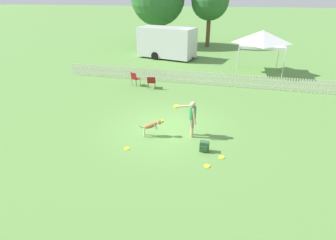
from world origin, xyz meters
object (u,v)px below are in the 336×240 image
at_px(frisbee_near_handler, 127,148).
at_px(backpack_on_grass, 204,147).
at_px(tree_left_grove, 210,1).
at_px(leaping_dog, 152,125).
at_px(folding_chair_blue_left, 151,81).
at_px(handler_person, 192,115).
at_px(equipment_trailer, 167,42).
at_px(frisbee_near_dog, 222,157).
at_px(folding_chair_center, 135,78).
at_px(canopy_tent_main, 262,38).
at_px(frisbee_midfield, 207,166).

height_order(frisbee_near_handler, backpack_on_grass, backpack_on_grass).
bearing_deg(backpack_on_grass, tree_left_grove, 96.12).
xyz_separation_m(leaping_dog, folding_chair_blue_left, (-1.85, 5.84, -0.04)).
xyz_separation_m(handler_person, equipment_trailer, (-4.64, 14.06, 0.46)).
bearing_deg(frisbee_near_dog, tree_left_grove, 97.77).
xyz_separation_m(frisbee_near_dog, folding_chair_center, (-5.98, 7.00, 0.52)).
xyz_separation_m(folding_chair_blue_left, canopy_tent_main, (6.65, 5.39, 2.05)).
bearing_deg(canopy_tent_main, handler_person, -106.61).
bearing_deg(leaping_dog, equipment_trailer, 177.71).
xyz_separation_m(frisbee_near_handler, folding_chair_center, (-2.38, 7.29, 0.52)).
distance_m(leaping_dog, tree_left_grove, 21.70).
bearing_deg(folding_chair_blue_left, frisbee_near_handler, 84.97).
xyz_separation_m(frisbee_near_handler, canopy_tent_main, (5.45, 12.44, 2.50)).
xyz_separation_m(folding_chair_blue_left, tree_left_grove, (1.76, 15.45, 4.22)).
relative_size(frisbee_near_dog, folding_chair_center, 0.24).
bearing_deg(frisbee_near_handler, equipment_trailer, 98.76).
distance_m(handler_person, frisbee_midfield, 2.41).
distance_m(canopy_tent_main, tree_left_grove, 11.39).
height_order(handler_person, backpack_on_grass, handler_person).
height_order(folding_chair_center, equipment_trailer, equipment_trailer).
distance_m(leaping_dog, folding_chair_blue_left, 6.12).
distance_m(frisbee_near_handler, folding_chair_blue_left, 7.17).
bearing_deg(frisbee_near_dog, canopy_tent_main, 81.32).
distance_m(handler_person, backpack_on_grass, 1.49).
bearing_deg(frisbee_midfield, folding_chair_center, 125.73).
xyz_separation_m(frisbee_midfield, tree_left_grove, (-2.58, 22.89, 4.67)).
bearing_deg(backpack_on_grass, frisbee_near_handler, -169.35).
distance_m(folding_chair_blue_left, tree_left_grove, 16.11).
relative_size(frisbee_midfield, equipment_trailer, 0.04).
height_order(equipment_trailer, tree_left_grove, tree_left_grove).
height_order(backpack_on_grass, canopy_tent_main, canopy_tent_main).
distance_m(folding_chair_blue_left, folding_chair_center, 1.21).
height_order(frisbee_near_dog, backpack_on_grass, backpack_on_grass).
relative_size(leaping_dog, backpack_on_grass, 2.60).
distance_m(handler_person, tree_left_grove, 21.27).
distance_m(leaping_dog, frisbee_midfield, 3.01).
bearing_deg(canopy_tent_main, folding_chair_blue_left, -140.97).
bearing_deg(handler_person, folding_chair_blue_left, 17.98).
xyz_separation_m(frisbee_near_handler, folding_chair_blue_left, (-1.20, 7.05, 0.45)).
xyz_separation_m(frisbee_midfield, folding_chair_blue_left, (-4.34, 7.44, 0.45)).
relative_size(backpack_on_grass, tree_left_grove, 0.06).
height_order(handler_person, folding_chair_blue_left, handler_person).
xyz_separation_m(canopy_tent_main, tree_left_grove, (-4.89, 10.06, 2.17)).
bearing_deg(tree_left_grove, folding_chair_center, -100.97).
bearing_deg(tree_left_grove, backpack_on_grass, -83.88).
distance_m(frisbee_near_dog, backpack_on_grass, 0.75).
distance_m(handler_person, canopy_tent_main, 11.40).
distance_m(frisbee_midfield, tree_left_grove, 23.51).
distance_m(frisbee_near_dog, folding_chair_center, 9.22).
xyz_separation_m(folding_chair_center, canopy_tent_main, (7.83, 5.15, 1.98)).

